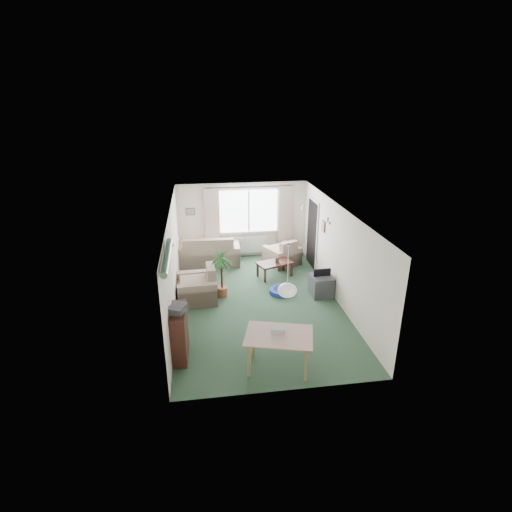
{
  "coord_description": "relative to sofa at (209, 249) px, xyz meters",
  "views": [
    {
      "loc": [
        -1.34,
        -8.76,
        4.8
      ],
      "look_at": [
        0.0,
        0.3,
        1.15
      ],
      "focal_mm": 28.0,
      "sensor_mm": 36.0,
      "label": 1
    }
  ],
  "objects": [
    {
      "name": "bauble_cluster_a",
      "position": [
        2.4,
        -1.85,
        1.76
      ],
      "size": [
        0.2,
        0.2,
        0.2
      ],
      "primitive_type": "sphere",
      "color": "silver"
    },
    {
      "name": "curtain_rod",
      "position": [
        1.3,
        0.4,
        1.81
      ],
      "size": [
        2.6,
        0.03,
        0.03
      ],
      "primitive_type": "cube",
      "color": "black"
    },
    {
      "name": "pet_bed",
      "position": [
        1.8,
        -2.31,
        -0.4
      ],
      "size": [
        0.7,
        0.7,
        0.13
      ],
      "primitive_type": "cylinder",
      "rotation": [
        0.0,
        0.0,
        -0.11
      ],
      "color": "navy",
      "rests_on": "ground"
    },
    {
      "name": "hifi_box",
      "position": [
        -0.74,
        -4.78,
        0.64
      ],
      "size": [
        0.4,
        0.43,
        0.14
      ],
      "primitive_type": "cube",
      "rotation": [
        0.0,
        0.0,
        -0.43
      ],
      "color": "#3C3C42",
      "rests_on": "bookshelf"
    },
    {
      "name": "curtain_right",
      "position": [
        2.45,
        0.38,
        0.81
      ],
      "size": [
        0.45,
        0.08,
        2.0
      ],
      "primitive_type": "cube",
      "color": "beige"
    },
    {
      "name": "doorway",
      "position": [
        3.08,
        -0.55,
        0.54
      ],
      "size": [
        0.03,
        0.95,
        2.0
      ],
      "primitive_type": "cube",
      "color": "black"
    },
    {
      "name": "gift_box",
      "position": [
        1.09,
        -5.26,
        0.31
      ],
      "size": [
        0.26,
        0.2,
        0.12
      ],
      "primitive_type": "cube",
      "rotation": [
        0.0,
        0.0,
        -0.06
      ],
      "color": "#B6B8C2",
      "rests_on": "dining_table"
    },
    {
      "name": "ground",
      "position": [
        1.1,
        -2.75,
        -0.46
      ],
      "size": [
        6.5,
        6.5,
        0.0
      ],
      "primitive_type": "plane",
      "color": "#2A4631"
    },
    {
      "name": "bauble_cluster_b",
      "position": [
        2.7,
        -3.05,
        1.76
      ],
      "size": [
        0.2,
        0.2,
        0.2
      ],
      "primitive_type": "sphere",
      "color": "silver"
    },
    {
      "name": "radiator",
      "position": [
        1.3,
        0.44,
        -0.06
      ],
      "size": [
        1.2,
        0.1,
        0.55
      ],
      "primitive_type": "cube",
      "color": "white"
    },
    {
      "name": "coffee_table",
      "position": [
        1.82,
        -1.24,
        -0.24
      ],
      "size": [
        1.1,
        0.83,
        0.44
      ],
      "primitive_type": "cube",
      "rotation": [
        0.0,
        0.0,
        0.34
      ],
      "color": "black",
      "rests_on": "ground"
    },
    {
      "name": "tinsel_garland",
      "position": [
        -0.82,
        -5.05,
        1.82
      ],
      "size": [
        1.6,
        1.6,
        0.12
      ],
      "primitive_type": "cylinder",
      "color": "#196626"
    },
    {
      "name": "curtain_left",
      "position": [
        0.15,
        0.38,
        0.81
      ],
      "size": [
        0.45,
        0.08,
        2.0
      ],
      "primitive_type": "cube",
      "color": "beige"
    },
    {
      "name": "photo_frame",
      "position": [
        1.89,
        -1.28,
        0.05
      ],
      "size": [
        0.12,
        0.04,
        0.16
      ],
      "primitive_type": "cube",
      "rotation": [
        0.0,
        0.0,
        0.2
      ],
      "color": "brown",
      "rests_on": "coffee_table"
    },
    {
      "name": "armchair_left",
      "position": [
        -0.4,
        -2.34,
        -0.01
      ],
      "size": [
        1.0,
        1.05,
        0.9
      ],
      "primitive_type": "cube",
      "rotation": [
        0.0,
        0.0,
        -1.53
      ],
      "color": "beige",
      "rests_on": "ground"
    },
    {
      "name": "bookshelf",
      "position": [
        -0.74,
        -4.71,
        0.06
      ],
      "size": [
        0.31,
        0.86,
        1.04
      ],
      "primitive_type": "cube",
      "rotation": [
        0.0,
        0.0,
        -0.04
      ],
      "color": "black",
      "rests_on": "ground"
    },
    {
      "name": "armchair_corner",
      "position": [
        2.22,
        -0.35,
        -0.06
      ],
      "size": [
        1.19,
        1.17,
        0.82
      ],
      "primitive_type": "cube",
      "rotation": [
        0.0,
        0.0,
        3.57
      ],
      "color": "#C3B693",
      "rests_on": "ground"
    },
    {
      "name": "window",
      "position": [
        1.3,
        0.48,
        1.04
      ],
      "size": [
        1.8,
        0.03,
        1.3
      ],
      "primitive_type": "cube",
      "color": "white"
    },
    {
      "name": "wall_picture_right",
      "position": [
        3.08,
        -1.55,
        1.09
      ],
      "size": [
        0.03,
        0.24,
        0.3
      ],
      "primitive_type": "cube",
      "color": "brown"
    },
    {
      "name": "wall_picture_back",
      "position": [
        -0.5,
        0.48,
        1.09
      ],
      "size": [
        0.28,
        0.03,
        0.22
      ],
      "primitive_type": "cube",
      "color": "brown"
    },
    {
      "name": "dining_table",
      "position": [
        1.1,
        -5.35,
        -0.11
      ],
      "size": [
        1.3,
        1.04,
        0.71
      ],
      "primitive_type": "cube",
      "rotation": [
        0.0,
        0.0,
        -0.27
      ],
      "color": "tan",
      "rests_on": "ground"
    },
    {
      "name": "houseplant",
      "position": [
        0.25,
        -2.24,
        0.22
      ],
      "size": [
        0.71,
        0.71,
        1.36
      ],
      "primitive_type": "cylinder",
      "rotation": [
        0.0,
        0.0,
        0.25
      ],
      "color": "#1D501B",
      "rests_on": "ground"
    },
    {
      "name": "sofa",
      "position": [
        0.0,
        0.0,
        0.0
      ],
      "size": [
        1.89,
        1.06,
        0.93
      ],
      "primitive_type": "cube",
      "rotation": [
        0.0,
        0.0,
        3.1
      ],
      "color": "beige",
      "rests_on": "ground"
    },
    {
      "name": "pendant_lamp",
      "position": [
        1.3,
        -5.05,
        1.02
      ],
      "size": [
        0.36,
        0.36,
        0.36
      ],
      "primitive_type": "sphere",
      "color": "white"
    },
    {
      "name": "tv_cube",
      "position": [
        2.8,
        -2.54,
        -0.2
      ],
      "size": [
        0.55,
        0.6,
        0.53
      ],
      "primitive_type": "cube",
      "rotation": [
        0.0,
        0.0,
        0.02
      ],
      "color": "#3C3B40",
      "rests_on": "ground"
    }
  ]
}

